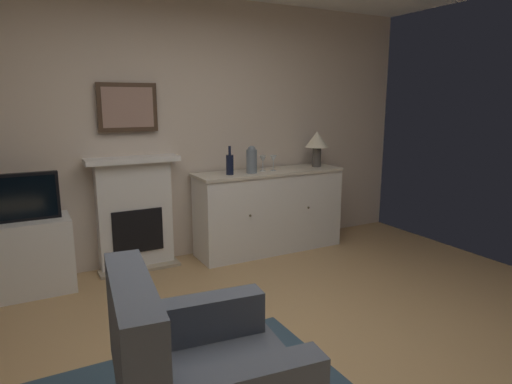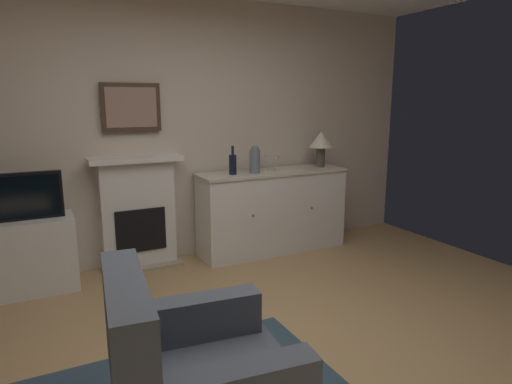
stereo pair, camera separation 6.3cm
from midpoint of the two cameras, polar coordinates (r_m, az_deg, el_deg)
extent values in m
cube|color=tan|center=(2.97, 4.78, -22.61)|extent=(5.76, 4.64, 0.10)
cube|color=beige|center=(4.56, -10.36, 7.72)|extent=(5.76, 0.06, 2.63)
cube|color=white|center=(4.47, -14.61, -2.85)|extent=(0.70, 0.18, 1.05)
cube|color=tan|center=(4.53, -13.99, -9.40)|extent=(0.77, 0.20, 0.03)
cube|color=black|center=(4.41, -14.25, -4.83)|extent=(0.48, 0.02, 0.42)
cube|color=white|center=(4.34, -14.90, 4.11)|extent=(0.87, 0.27, 0.05)
cube|color=#473323|center=(4.37, -15.43, 10.51)|extent=(0.55, 0.03, 0.45)
cube|color=#9E7A6B|center=(4.36, -15.39, 10.50)|extent=(0.47, 0.01, 0.37)
cube|color=white|center=(4.81, 2.52, -2.62)|extent=(1.61, 0.45, 0.86)
cube|color=beige|center=(4.72, 2.57, 2.60)|extent=(1.64, 0.48, 0.03)
sphere|color=brown|center=(4.43, 0.03, -3.07)|extent=(0.02, 0.02, 0.02)
sphere|color=brown|center=(4.79, 7.61, -2.06)|extent=(0.02, 0.02, 0.02)
cylinder|color=#4C4742|center=(5.03, 8.68, 4.48)|extent=(0.10, 0.10, 0.22)
cone|color=#EFE5C6|center=(5.01, 8.75, 6.75)|extent=(0.26, 0.26, 0.18)
cylinder|color=black|center=(4.45, -2.61, 3.54)|extent=(0.08, 0.08, 0.20)
cylinder|color=black|center=(4.44, -2.63, 5.40)|extent=(0.03, 0.03, 0.09)
cylinder|color=silver|center=(4.68, 1.69, 2.75)|extent=(0.06, 0.06, 0.00)
cylinder|color=silver|center=(4.68, 1.70, 3.32)|extent=(0.01, 0.01, 0.09)
cone|color=silver|center=(4.66, 1.70, 4.29)|extent=(0.07, 0.07, 0.07)
cylinder|color=silver|center=(4.71, 3.05, 2.79)|extent=(0.06, 0.06, 0.00)
cylinder|color=silver|center=(4.70, 3.06, 3.36)|extent=(0.01, 0.01, 0.09)
cone|color=silver|center=(4.69, 3.07, 4.32)|extent=(0.07, 0.07, 0.07)
cylinder|color=slate|center=(4.54, 0.23, 3.97)|extent=(0.11, 0.11, 0.24)
sphere|color=slate|center=(4.53, 0.23, 5.48)|extent=(0.08, 0.08, 0.08)
cube|color=white|center=(4.27, -26.90, -7.31)|extent=(0.75, 0.42, 0.64)
cube|color=black|center=(4.12, -27.57, -0.50)|extent=(0.62, 0.06, 0.40)
cube|color=black|center=(4.09, -27.57, -0.59)|extent=(0.57, 0.01, 0.35)
cube|color=#474C56|center=(1.97, -15.25, -17.62)|extent=(0.24, 0.77, 0.50)
cube|color=#474C56|center=(2.36, -7.59, -15.96)|extent=(0.73, 0.22, 0.22)
camera|label=1|loc=(0.03, -89.41, 0.12)|focal=30.95mm
camera|label=2|loc=(0.03, 90.59, -0.12)|focal=30.95mm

